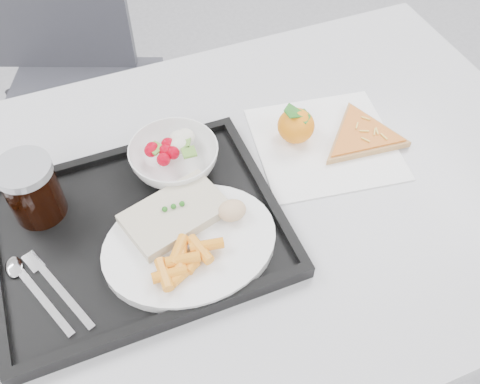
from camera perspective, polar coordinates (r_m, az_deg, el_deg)
name	(u,v)px	position (r m, az deg, el deg)	size (l,w,h in m)	color
table	(235,219)	(0.96, -0.52, -2.92)	(1.20, 0.80, 0.75)	#BCBCBF
chair	(68,67)	(1.58, -17.91, 12.57)	(0.55, 0.56, 0.93)	#35353C
tray	(138,231)	(0.87, -10.85, -4.15)	(0.45, 0.35, 0.03)	black
dinner_plate	(190,244)	(0.82, -5.35, -5.57)	(0.27, 0.27, 0.02)	white
fish_fillet	(175,214)	(0.84, -6.93, -2.33)	(0.18, 0.13, 0.03)	beige
bread_roll	(232,210)	(0.83, -0.85, -1.98)	(0.05, 0.04, 0.03)	#DCC87F
salad_bowl	(174,158)	(0.92, -7.04, 3.67)	(0.15, 0.15, 0.05)	white
cola_glass	(32,189)	(0.89, -21.32, 0.34)	(0.09, 0.09, 0.11)	black
cutlery	(38,283)	(0.85, -20.71, -9.11)	(0.11, 0.17, 0.01)	silver
napkin	(325,143)	(1.00, 9.03, 5.14)	(0.28, 0.28, 0.00)	white
tangerine	(296,126)	(0.98, 5.99, 7.06)	(0.08, 0.08, 0.07)	orange
pizza_slice	(362,136)	(1.01, 12.88, 5.87)	(0.25, 0.25, 0.02)	#E4B36B
carrot_pile	(185,260)	(0.78, -5.90, -7.20)	(0.12, 0.08, 0.03)	orange
salad_contents	(173,145)	(0.92, -7.19, 4.96)	(0.09, 0.07, 0.03)	#A80012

